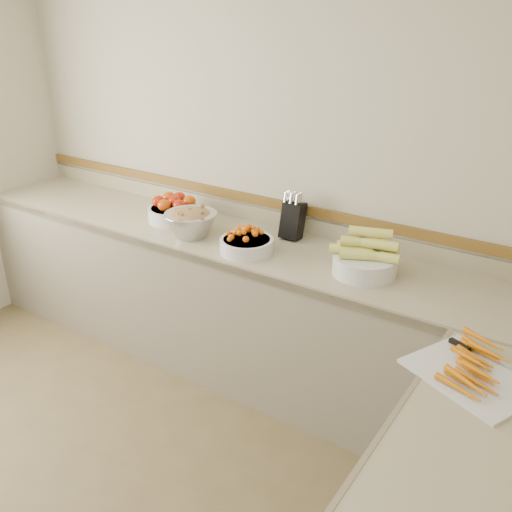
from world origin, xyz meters
The scene contains 8 objects.
back_wall centered at (0.00, 2.00, 1.30)m, with size 4.00×4.00×0.00m, color #B4AE95.
counter_back centered at (0.00, 1.68, 0.45)m, with size 4.00×0.65×1.08m.
knife_block centered at (0.26, 1.88, 1.02)m, with size 0.13×0.15×0.29m.
tomato_bowl centered at (-0.54, 1.72, 0.97)m, with size 0.33×0.33×0.16m.
cherry_tomato_bowl centered at (0.15, 1.56, 0.95)m, with size 0.31×0.31×0.16m.
corn_bowl centered at (0.82, 1.66, 0.98)m, with size 0.37×0.33×0.25m.
rhubarb_bowl centered at (-0.26, 1.57, 0.99)m, with size 0.32×0.32×0.18m.
cutting_board centered at (1.53, 1.07, 0.92)m, with size 0.55×0.50×0.06m.
Camera 1 is at (1.83, -0.88, 2.19)m, focal length 40.00 mm.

